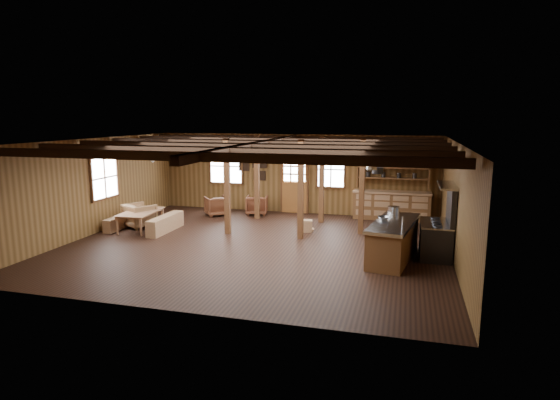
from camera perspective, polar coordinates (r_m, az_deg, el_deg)
name	(u,v)px	position (r m, az deg, el deg)	size (l,w,h in m)	color
room	(255,194)	(12.38, -3.01, 0.73)	(10.04, 9.04, 2.84)	black
ceiling_joists	(257,145)	(12.40, -2.80, 6.71)	(9.80, 8.82, 0.18)	black
timber_posts	(293,184)	(14.22, 1.60, 1.99)	(3.95, 2.35, 2.80)	#4D2B16
back_door	(294,188)	(16.70, 1.78, 1.42)	(1.02, 0.08, 2.15)	brown
window_back_left	(226,166)	(17.39, -6.58, 4.10)	(1.32, 0.06, 1.32)	white
window_back_right	(331,169)	(16.36, 6.24, 3.72)	(1.02, 0.06, 1.32)	white
window_left	(104,178)	(15.06, -20.64, 2.56)	(0.14, 1.24, 1.32)	white
notice_boards	(254,166)	(17.01, -3.13, 4.15)	(1.08, 0.03, 0.90)	silver
back_counter	(392,202)	(16.06, 13.44, -0.23)	(2.55, 0.60, 2.45)	brown
pendant_lamps	(193,157)	(14.04, -10.55, 5.21)	(1.86, 2.36, 0.66)	#2A2A2C
pot_rack	(378,163)	(12.02, 11.85, 4.41)	(0.39, 3.00, 0.45)	#2A2A2C
kitchen_island	(393,240)	(11.66, 13.64, -4.78)	(1.28, 2.61, 1.20)	brown
step_stool	(306,226)	(14.08, 3.21, -3.17)	(0.40, 0.29, 0.36)	#996D45
commercial_range	(438,233)	(12.17, 18.70, -3.83)	(0.78, 1.47, 1.81)	#2A2A2C
dining_table	(142,221)	(14.89, -16.49, -2.42)	(1.63, 0.91, 0.57)	#9C6A47
bench_wall	(121,222)	(15.31, -18.87, -2.55)	(0.27, 1.45, 0.40)	#996D45
bench_aisle	(165,224)	(14.50, -13.79, -2.82)	(0.33, 1.75, 0.48)	#996D45
armchair_a	(217,206)	(16.47, -7.74, -0.71)	(0.72, 0.74, 0.68)	brown
armchair_b	(257,205)	(16.50, -2.84, -0.62)	(0.71, 0.73, 0.67)	brown
armchair_c	(140,215)	(15.21, -16.72, -1.81)	(0.81, 0.83, 0.76)	olive
counter_pot	(393,210)	(12.52, 13.67, -1.17)	(0.30, 0.30, 0.18)	silver
bowl	(383,218)	(11.74, 12.49, -2.15)	(0.27, 0.27, 0.07)	silver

